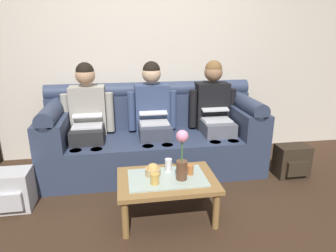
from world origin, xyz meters
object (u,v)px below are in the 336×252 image
(couch, at_px, (153,137))
(person_middle, at_px, (153,113))
(person_left, at_px, (88,116))
(cup_near_right, at_px, (190,170))
(person_right, at_px, (214,110))
(backpack_left, at_px, (14,191))
(flower_vase, at_px, (182,156))
(snack_bowl, at_px, (153,170))
(coffee_table, at_px, (167,183))
(backpack_right, at_px, (292,161))
(cup_far_center, at_px, (155,179))
(cup_near_left, at_px, (168,165))

(couch, height_order, person_middle, person_middle)
(person_left, height_order, cup_near_right, person_left)
(person_right, relative_size, backpack_left, 3.39)
(person_left, xyz_separation_m, flower_vase, (0.83, -1.04, -0.08))
(couch, bearing_deg, snack_bowl, -96.82)
(couch, height_order, coffee_table, couch)
(snack_bowl, bearing_deg, couch, 83.18)
(person_middle, height_order, flower_vase, person_middle)
(backpack_left, bearing_deg, person_middle, 26.22)
(snack_bowl, height_order, cup_near_right, snack_bowl)
(snack_bowl, height_order, backpack_right, snack_bowl)
(cup_near_right, bearing_deg, cup_far_center, -159.46)
(person_left, bearing_deg, flower_vase, -51.41)
(cup_far_center, relative_size, backpack_left, 0.24)
(couch, xyz_separation_m, coffee_table, (-0.00, -0.99, -0.06))
(cup_far_center, bearing_deg, snack_bowl, 89.32)
(cup_near_right, relative_size, backpack_right, 0.24)
(person_right, relative_size, backpack_right, 3.45)
(cup_near_right, height_order, backpack_right, cup_near_right)
(person_right, distance_m, backpack_right, 1.02)
(coffee_table, distance_m, backpack_left, 1.38)
(backpack_left, bearing_deg, cup_near_right, -11.24)
(cup_near_left, distance_m, cup_near_right, 0.19)
(couch, height_order, snack_bowl, couch)
(cup_far_center, bearing_deg, couch, 84.03)
(flower_vase, distance_m, cup_far_center, 0.28)
(couch, relative_size, person_left, 1.95)
(person_right, bearing_deg, coffee_table, -125.84)
(person_left, bearing_deg, cup_near_right, -46.39)
(person_middle, bearing_deg, backpack_left, -153.78)
(coffee_table, bearing_deg, snack_bowl, 152.57)
(coffee_table, xyz_separation_m, cup_near_left, (0.03, 0.11, 0.11))
(person_middle, relative_size, backpack_right, 3.45)
(cup_near_left, xyz_separation_m, cup_near_right, (0.17, -0.08, -0.02))
(snack_bowl, xyz_separation_m, cup_near_left, (0.14, 0.05, 0.01))
(backpack_right, bearing_deg, cup_far_center, -159.21)
(person_left, distance_m, backpack_left, 1.02)
(person_middle, height_order, backpack_left, person_middle)
(couch, distance_m, snack_bowl, 0.94)
(couch, xyz_separation_m, backpack_right, (1.47, -0.48, -0.19))
(person_middle, relative_size, cup_near_right, 14.69)
(person_left, distance_m, cup_far_center, 1.26)
(person_left, xyz_separation_m, coffee_table, (0.71, -0.99, -0.35))
(coffee_table, bearing_deg, flower_vase, -23.20)
(person_right, relative_size, coffee_table, 1.48)
(person_left, distance_m, person_middle, 0.71)
(person_left, height_order, cup_far_center, person_left)
(person_middle, relative_size, snack_bowl, 9.33)
(person_middle, relative_size, cup_far_center, 13.85)
(couch, relative_size, backpack_right, 6.73)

